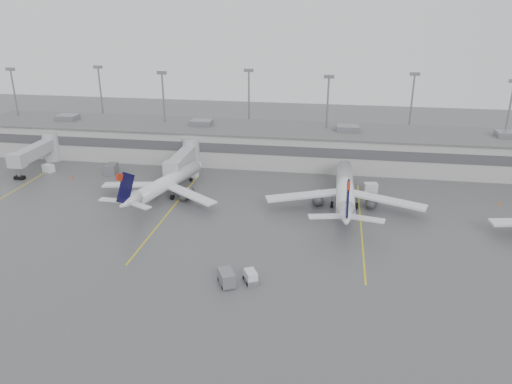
# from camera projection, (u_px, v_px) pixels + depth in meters

# --- Properties ---
(ground) EXTENTS (260.00, 260.00, 0.00)m
(ground) POSITION_uv_depth(u_px,v_px,m) (236.00, 290.00, 67.79)
(ground) COLOR #4D4D4F
(ground) RESTS_ON ground
(terminal) EXTENTS (152.00, 17.00, 9.45)m
(terminal) POSITION_uv_depth(u_px,v_px,m) (283.00, 145.00, 119.58)
(terminal) COLOR #AFB0AA
(terminal) RESTS_ON ground
(light_masts) EXTENTS (142.40, 8.00, 20.60)m
(light_masts) POSITION_uv_depth(u_px,v_px,m) (286.00, 107.00, 122.03)
(light_masts) COLOR gray
(light_masts) RESTS_ON ground
(jet_bridge_left) EXTENTS (4.00, 17.20, 7.00)m
(jet_bridge_left) POSITION_uv_depth(u_px,v_px,m) (42.00, 150.00, 116.68)
(jet_bridge_left) COLOR #A1A3A6
(jet_bridge_left) RESTS_ON ground
(jet_bridge_right) EXTENTS (4.00, 17.20, 7.00)m
(jet_bridge_right) POSITION_uv_depth(u_px,v_px,m) (186.00, 157.00, 111.47)
(jet_bridge_right) COLOR #A1A3A6
(jet_bridge_right) RESTS_ON ground
(stand_markings) EXTENTS (105.25, 40.00, 0.01)m
(stand_markings) POSITION_uv_depth(u_px,v_px,m) (262.00, 218.00, 89.85)
(stand_markings) COLOR yellow
(stand_markings) RESTS_ON ground
(jet_mid_left) EXTENTS (24.94, 28.32, 9.35)m
(jet_mid_left) POSITION_uv_depth(u_px,v_px,m) (164.00, 184.00, 98.24)
(jet_mid_left) COLOR white
(jet_mid_left) RESTS_ON ground
(jet_mid_right) EXTENTS (29.71, 33.27, 10.77)m
(jet_mid_right) POSITION_uv_depth(u_px,v_px,m) (345.00, 190.00, 93.57)
(jet_mid_right) COLOR white
(jet_mid_right) RESTS_ON ground
(baggage_tug) EXTENTS (2.64, 3.09, 1.70)m
(baggage_tug) POSITION_uv_depth(u_px,v_px,m) (251.00, 278.00, 69.50)
(baggage_tug) COLOR silver
(baggage_tug) RESTS_ON ground
(baggage_cart) EXTENTS (3.08, 3.67, 2.05)m
(baggage_cart) POSITION_uv_depth(u_px,v_px,m) (226.00, 278.00, 68.73)
(baggage_cart) COLOR slate
(baggage_cart) RESTS_ON ground
(gse_uld_a) EXTENTS (2.87, 2.42, 1.73)m
(gse_uld_a) POSITION_uv_depth(u_px,v_px,m) (48.00, 168.00, 113.47)
(gse_uld_a) COLOR silver
(gse_uld_a) RESTS_ON ground
(gse_uld_b) EXTENTS (2.61, 2.09, 1.62)m
(gse_uld_b) POSITION_uv_depth(u_px,v_px,m) (193.00, 173.00, 110.39)
(gse_uld_b) COLOR silver
(gse_uld_b) RESTS_ON ground
(gse_uld_c) EXTENTS (2.91, 2.20, 1.87)m
(gse_uld_c) POSITION_uv_depth(u_px,v_px,m) (371.00, 188.00, 101.71)
(gse_uld_c) COLOR silver
(gse_uld_c) RESTS_ON ground
(gse_loader) EXTENTS (2.69, 3.89, 2.28)m
(gse_loader) POSITION_uv_depth(u_px,v_px,m) (112.00, 169.00, 112.00)
(gse_loader) COLOR slate
(gse_loader) RESTS_ON ground
(cone_a) EXTENTS (0.41, 0.41, 0.65)m
(cone_a) POSITION_uv_depth(u_px,v_px,m) (72.00, 178.00, 109.12)
(cone_a) COLOR #FF5505
(cone_a) RESTS_ON ground
(cone_b) EXTENTS (0.44, 0.44, 0.70)m
(cone_b) POSITION_uv_depth(u_px,v_px,m) (143.00, 186.00, 104.42)
(cone_b) COLOR #FF5505
(cone_b) RESTS_ON ground
(cone_c) EXTENTS (0.43, 0.43, 0.68)m
(cone_c) POSITION_uv_depth(u_px,v_px,m) (348.00, 197.00, 98.62)
(cone_c) COLOR #FF5505
(cone_c) RESTS_ON ground
(cone_d) EXTENTS (0.48, 0.48, 0.77)m
(cone_d) POSITION_uv_depth(u_px,v_px,m) (500.00, 203.00, 95.57)
(cone_d) COLOR #FF5505
(cone_d) RESTS_ON ground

